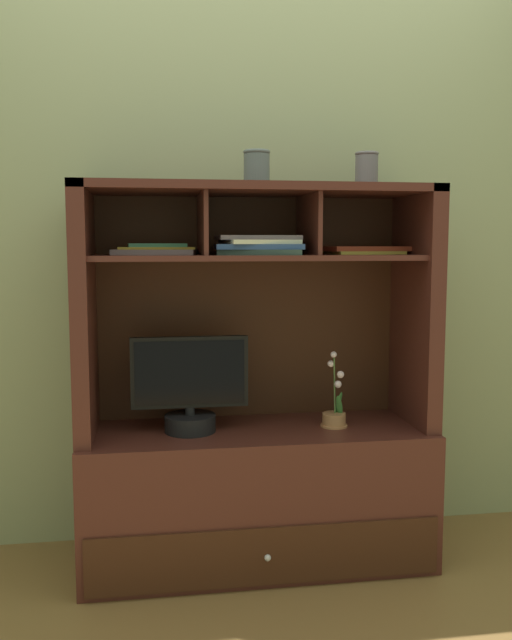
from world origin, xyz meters
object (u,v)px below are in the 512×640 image
at_px(ceramic_vase, 257,167).
at_px(accent_vase, 367,170).
at_px(potted_orchid, 335,413).
at_px(magazine_stack_right, 364,250).
at_px(media_console, 256,448).
at_px(tv_monitor, 190,392).
at_px(magazine_stack_left, 156,250).
at_px(magazine_stack_centre, 258,246).

relative_size(ceramic_vase, accent_vase, 0.95).
bearing_deg(potted_orchid, magazine_stack_right, 29.08).
distance_m(media_console, potted_orchid, 0.33).
distance_m(potted_orchid, magazine_stack_right, 0.65).
bearing_deg(accent_vase, media_console, -178.66).
height_order(ceramic_vase, accent_vase, accent_vase).
height_order(media_console, tv_monitor, media_console).
distance_m(magazine_stack_left, magazine_stack_right, 0.81).
xyz_separation_m(magazine_stack_centre, accent_vase, (0.43, 0.05, 0.29)).
xyz_separation_m(media_console, magazine_stack_left, (-0.37, 0.03, 0.77)).
xyz_separation_m(magazine_stack_left, ceramic_vase, (0.37, -0.06, 0.30)).
height_order(potted_orchid, magazine_stack_left, magazine_stack_left).
relative_size(tv_monitor, magazine_stack_left, 1.35).
bearing_deg(accent_vase, magazine_stack_left, 178.23).
xyz_separation_m(magazine_stack_left, magazine_stack_right, (0.81, -0.00, -0.00)).
height_order(tv_monitor, accent_vase, accent_vase).
bearing_deg(potted_orchid, ceramic_vase, 176.50).
bearing_deg(accent_vase, magazine_stack_right, 81.14).
distance_m(magazine_stack_right, ceramic_vase, 0.53).
xyz_separation_m(media_console, potted_orchid, (0.30, -0.04, 0.13)).
bearing_deg(magazine_stack_centre, potted_orchid, -0.12).
height_order(potted_orchid, magazine_stack_right, magazine_stack_right).
bearing_deg(magazine_stack_centre, magazine_stack_right, 9.55).
xyz_separation_m(magazine_stack_right, accent_vase, (-0.00, -0.02, 0.31)).
bearing_deg(magazine_stack_centre, media_console, 94.68).
bearing_deg(magazine_stack_right, magazine_stack_left, 179.69).
relative_size(potted_orchid, magazine_stack_centre, 0.88).
xyz_separation_m(tv_monitor, magazine_stack_centre, (0.26, -0.01, 0.54)).
distance_m(tv_monitor, magazine_stack_left, 0.55).
relative_size(magazine_stack_centre, ceramic_vase, 2.64).
distance_m(magazine_stack_left, ceramic_vase, 0.48).
bearing_deg(accent_vase, tv_monitor, -176.73).
relative_size(potted_orchid, ceramic_vase, 2.33).
bearing_deg(magazine_stack_right, tv_monitor, -175.05).
bearing_deg(magazine_stack_left, magazine_stack_centre, -11.61).
distance_m(tv_monitor, magazine_stack_centre, 0.60).
bearing_deg(magazine_stack_centre, ceramic_vase, 100.84).
height_order(tv_monitor, potted_orchid, tv_monitor).
relative_size(media_console, magazine_stack_right, 4.23).
distance_m(magazine_stack_left, accent_vase, 0.86).
bearing_deg(magazine_stack_left, magazine_stack_right, -0.31).
distance_m(media_console, magazine_stack_right, 0.88).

